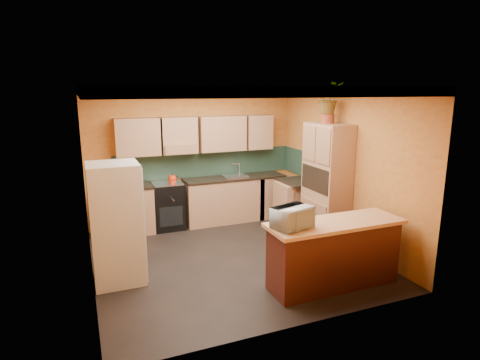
% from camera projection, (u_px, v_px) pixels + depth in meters
% --- Properties ---
extents(room_shell, '(4.24, 4.24, 2.72)m').
position_uv_depth(room_shell, '(225.00, 127.00, 6.31)').
color(room_shell, black).
rests_on(room_shell, ground).
extents(base_cabinets_back, '(3.65, 0.60, 0.88)m').
position_uv_depth(base_cabinets_back, '(199.00, 203.00, 8.04)').
color(base_cabinets_back, tan).
rests_on(base_cabinets_back, ground).
extents(countertop_back, '(3.65, 0.62, 0.04)m').
position_uv_depth(countertop_back, '(198.00, 181.00, 7.94)').
color(countertop_back, black).
rests_on(countertop_back, base_cabinets_back).
extents(stove, '(0.58, 0.58, 0.91)m').
position_uv_depth(stove, '(168.00, 206.00, 7.80)').
color(stove, black).
rests_on(stove, ground).
extents(kettle, '(0.22, 0.22, 0.18)m').
position_uv_depth(kettle, '(172.00, 178.00, 7.68)').
color(kettle, '#B3250B').
rests_on(kettle, stove).
extents(sink, '(0.48, 0.40, 0.03)m').
position_uv_depth(sink, '(234.00, 176.00, 8.21)').
color(sink, silver).
rests_on(sink, countertop_back).
extents(base_cabinets_right, '(0.60, 0.80, 0.88)m').
position_uv_depth(base_cabinets_right, '(297.00, 204.00, 7.97)').
color(base_cabinets_right, tan).
rests_on(base_cabinets_right, ground).
extents(countertop_right, '(0.62, 0.80, 0.04)m').
position_uv_depth(countertop_right, '(298.00, 182.00, 7.87)').
color(countertop_right, black).
rests_on(countertop_right, base_cabinets_right).
extents(fridge, '(0.68, 0.66, 1.70)m').
position_uv_depth(fridge, '(116.00, 224.00, 5.55)').
color(fridge, silver).
rests_on(fridge, ground).
extents(pantry, '(0.48, 0.90, 2.10)m').
position_uv_depth(pantry, '(326.00, 183.00, 7.05)').
color(pantry, tan).
rests_on(pantry, ground).
extents(fern_pot, '(0.22, 0.22, 0.16)m').
position_uv_depth(fern_pot, '(328.00, 119.00, 6.85)').
color(fern_pot, brown).
rests_on(fern_pot, pantry).
extents(fern, '(0.55, 0.50, 0.53)m').
position_uv_depth(fern, '(329.00, 98.00, 6.77)').
color(fern, tan).
rests_on(fern, fern_pot).
extents(breakfast_bar, '(1.80, 0.55, 0.88)m').
position_uv_depth(breakfast_bar, '(334.00, 256.00, 5.49)').
color(breakfast_bar, '#4E2112').
rests_on(breakfast_bar, ground).
extents(bar_top, '(1.90, 0.65, 0.05)m').
position_uv_depth(bar_top, '(335.00, 223.00, 5.39)').
color(bar_top, tan).
rests_on(bar_top, breakfast_bar).
extents(microwave, '(0.58, 0.48, 0.28)m').
position_uv_depth(microwave, '(292.00, 217.00, 5.11)').
color(microwave, silver).
rests_on(microwave, bar_top).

